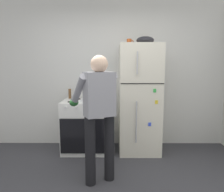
{
  "coord_description": "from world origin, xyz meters",
  "views": [
    {
      "loc": [
        0.08,
        -1.99,
        1.46
      ],
      "look_at": [
        0.06,
        1.32,
        1.0
      ],
      "focal_mm": 33.68,
      "sensor_mm": 36.0,
      "label": 1
    }
  ],
  "objects_px": {
    "refrigerator": "(139,99)",
    "red_pot": "(94,97)",
    "stove_range": "(85,126)",
    "coffee_mug": "(129,42)",
    "person_cook": "(98,108)",
    "mixing_bowl": "(145,40)",
    "pepper_mill": "(70,94)"
  },
  "relations": [
    {
      "from": "refrigerator",
      "to": "red_pot",
      "type": "xyz_separation_m",
      "value": [
        -0.77,
        -0.05,
        0.05
      ]
    },
    {
      "from": "stove_range",
      "to": "coffee_mug",
      "type": "height_order",
      "value": "coffee_mug"
    },
    {
      "from": "person_cook",
      "to": "mixing_bowl",
      "type": "bearing_deg",
      "value": 54.59
    },
    {
      "from": "pepper_mill",
      "to": "mixing_bowl",
      "type": "relative_size",
      "value": 0.6
    },
    {
      "from": "refrigerator",
      "to": "pepper_mill",
      "type": "bearing_deg",
      "value": 170.77
    },
    {
      "from": "red_pot",
      "to": "refrigerator",
      "type": "bearing_deg",
      "value": 3.68
    },
    {
      "from": "person_cook",
      "to": "red_pot",
      "type": "height_order",
      "value": "person_cook"
    },
    {
      "from": "red_pot",
      "to": "mixing_bowl",
      "type": "height_order",
      "value": "mixing_bowl"
    },
    {
      "from": "stove_range",
      "to": "mixing_bowl",
      "type": "relative_size",
      "value": 3.08
    },
    {
      "from": "coffee_mug",
      "to": "mixing_bowl",
      "type": "bearing_deg",
      "value": -10.99
    },
    {
      "from": "refrigerator",
      "to": "stove_range",
      "type": "height_order",
      "value": "refrigerator"
    },
    {
      "from": "stove_range",
      "to": "coffee_mug",
      "type": "distance_m",
      "value": 1.62
    },
    {
      "from": "refrigerator",
      "to": "person_cook",
      "type": "relative_size",
      "value": 1.14
    },
    {
      "from": "coffee_mug",
      "to": "refrigerator",
      "type": "bearing_deg",
      "value": -15.83
    },
    {
      "from": "red_pot",
      "to": "coffee_mug",
      "type": "distance_m",
      "value": 1.1
    },
    {
      "from": "refrigerator",
      "to": "coffee_mug",
      "type": "relative_size",
      "value": 16.32
    },
    {
      "from": "pepper_mill",
      "to": "stove_range",
      "type": "bearing_deg",
      "value": -35.04
    },
    {
      "from": "refrigerator",
      "to": "person_cook",
      "type": "bearing_deg",
      "value": -122.26
    },
    {
      "from": "person_cook",
      "to": "mixing_bowl",
      "type": "height_order",
      "value": "mixing_bowl"
    },
    {
      "from": "red_pot",
      "to": "coffee_mug",
      "type": "xyz_separation_m",
      "value": [
        0.59,
        0.1,
        0.92
      ]
    },
    {
      "from": "pepper_mill",
      "to": "mixing_bowl",
      "type": "height_order",
      "value": "mixing_bowl"
    },
    {
      "from": "refrigerator",
      "to": "person_cook",
      "type": "height_order",
      "value": "refrigerator"
    },
    {
      "from": "mixing_bowl",
      "to": "stove_range",
      "type": "bearing_deg",
      "value": -179.41
    },
    {
      "from": "red_pot",
      "to": "coffee_mug",
      "type": "bearing_deg",
      "value": 9.54
    },
    {
      "from": "refrigerator",
      "to": "mixing_bowl",
      "type": "relative_size",
      "value": 6.3
    },
    {
      "from": "red_pot",
      "to": "pepper_mill",
      "type": "height_order",
      "value": "pepper_mill"
    },
    {
      "from": "coffee_mug",
      "to": "stove_range",
      "type": "bearing_deg",
      "value": -175.43
    },
    {
      "from": "person_cook",
      "to": "pepper_mill",
      "type": "relative_size",
      "value": 9.22
    },
    {
      "from": "mixing_bowl",
      "to": "red_pot",
      "type": "bearing_deg",
      "value": -176.64
    },
    {
      "from": "red_pot",
      "to": "mixing_bowl",
      "type": "xyz_separation_m",
      "value": [
        0.85,
        0.05,
        0.93
      ]
    },
    {
      "from": "stove_range",
      "to": "coffee_mug",
      "type": "xyz_separation_m",
      "value": [
        0.75,
        0.06,
        1.43
      ]
    },
    {
      "from": "refrigerator",
      "to": "coffee_mug",
      "type": "distance_m",
      "value": 0.98
    }
  ]
}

